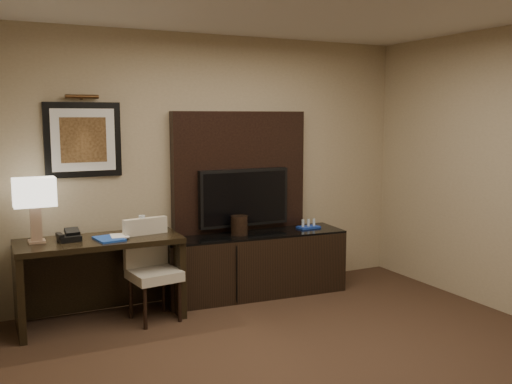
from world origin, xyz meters
TOP-DOWN VIEW (x-y plane):
  - wall_back at (0.00, 2.50)m, footprint 4.50×0.01m
  - desk at (-1.26, 2.10)m, footprint 1.46×0.65m
  - credenza at (0.35, 2.20)m, footprint 1.95×0.68m
  - tv_wall_panel at (0.30, 2.44)m, footprint 1.50×0.12m
  - tv at (0.30, 2.34)m, footprint 1.00×0.08m
  - artwork at (-1.30, 2.48)m, footprint 0.70×0.04m
  - picture_light at (-1.30, 2.44)m, footprint 0.04×0.04m
  - desk_chair at (-0.81, 1.91)m, footprint 0.48×0.54m
  - table_lamp at (-1.78, 2.19)m, footprint 0.39×0.26m
  - desk_phone at (-1.51, 2.12)m, footprint 0.20×0.18m
  - blue_folder at (-1.19, 2.01)m, footprint 0.26×0.32m
  - book at (-1.16, 2.08)m, footprint 0.16×0.04m
  - water_bottle at (-0.86, 2.12)m, footprint 0.07×0.07m
  - ice_bucket at (0.18, 2.20)m, footprint 0.21×0.21m
  - minibar_tray at (1.00, 2.18)m, footprint 0.24×0.15m

SIDE VIEW (x-z plane):
  - credenza at x=0.35m, z-range 0.00..0.66m
  - desk at x=-1.26m, z-range 0.00..0.77m
  - desk_chair at x=-0.81m, z-range 0.00..0.88m
  - minibar_tray at x=1.00m, z-range 0.66..0.74m
  - ice_bucket at x=0.18m, z-range 0.66..0.86m
  - blue_folder at x=-1.19m, z-range 0.77..0.79m
  - desk_phone at x=-1.51m, z-range 0.77..0.87m
  - water_bottle at x=-0.86m, z-range 0.77..0.95m
  - book at x=-1.16m, z-range 0.77..0.99m
  - tv at x=0.30m, z-range 0.72..1.32m
  - table_lamp at x=-1.78m, z-range 0.77..1.36m
  - tv_wall_panel at x=0.30m, z-range 0.62..1.92m
  - wall_back at x=0.00m, z-range 0.00..2.70m
  - artwork at x=-1.30m, z-range 1.30..2.00m
  - picture_light at x=-1.30m, z-range 1.90..2.20m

